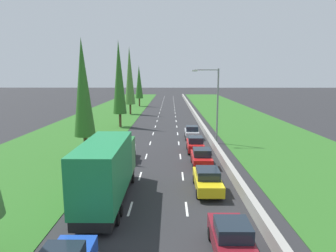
# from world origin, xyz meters

# --- Properties ---
(ground_plane) EXTENTS (300.00, 300.00, 0.00)m
(ground_plane) POSITION_xyz_m (0.00, 60.00, 0.00)
(ground_plane) COLOR #28282B
(ground_plane) RESTS_ON ground
(grass_verge_left) EXTENTS (14.00, 140.00, 0.04)m
(grass_verge_left) POSITION_xyz_m (-12.65, 60.00, 0.02)
(grass_verge_left) COLOR #2D6623
(grass_verge_left) RESTS_ON ground
(grass_verge_right) EXTENTS (14.00, 140.00, 0.04)m
(grass_verge_right) POSITION_xyz_m (14.35, 60.00, 0.02)
(grass_verge_right) COLOR #2D6623
(grass_verge_right) RESTS_ON ground
(median_barrier) EXTENTS (0.44, 120.00, 0.85)m
(median_barrier) POSITION_xyz_m (5.70, 60.00, 0.42)
(median_barrier) COLOR #9E9B93
(median_barrier) RESTS_ON ground
(lane_markings) EXTENTS (3.64, 116.00, 0.01)m
(lane_markings) POSITION_xyz_m (0.00, 60.00, 0.01)
(lane_markings) COLOR white
(lane_markings) RESTS_ON ground
(maroon_hatchback_right_lane) EXTENTS (1.74, 3.90, 1.72)m
(maroon_hatchback_right_lane) POSITION_xyz_m (3.52, 10.29, 0.84)
(maroon_hatchback_right_lane) COLOR maroon
(maroon_hatchback_right_lane) RESTS_ON ground
(green_box_truck_left_lane) EXTENTS (2.46, 9.40, 4.18)m
(green_box_truck_left_lane) POSITION_xyz_m (-3.30, 16.03, 2.18)
(green_box_truck_left_lane) COLOR black
(green_box_truck_left_lane) RESTS_ON ground
(yellow_sedan_right_lane) EXTENTS (1.82, 4.50, 1.64)m
(yellow_sedan_right_lane) POSITION_xyz_m (3.39, 18.00, 0.81)
(yellow_sedan_right_lane) COLOR yellow
(yellow_sedan_right_lane) RESTS_ON ground
(red_hatchback_right_lane) EXTENTS (1.74, 3.90, 1.72)m
(red_hatchback_right_lane) POSITION_xyz_m (3.54, 23.66, 0.84)
(red_hatchback_right_lane) COLOR red
(red_hatchback_right_lane) RESTS_ON ground
(red_hatchback_right_lane_fourth) EXTENTS (1.74, 3.90, 1.72)m
(red_hatchback_right_lane_fourth) POSITION_xyz_m (3.41, 28.88, 0.84)
(red_hatchback_right_lane_fourth) COLOR red
(red_hatchback_right_lane_fourth) RESTS_ON ground
(white_hatchback_left_lane) EXTENTS (1.74, 3.90, 1.72)m
(white_hatchback_left_lane) POSITION_xyz_m (-3.73, 25.71, 0.84)
(white_hatchback_left_lane) COLOR white
(white_hatchback_left_lane) RESTS_ON ground
(silver_hatchback_right_lane) EXTENTS (1.74, 3.90, 1.72)m
(silver_hatchback_right_lane) POSITION_xyz_m (3.51, 35.77, 0.84)
(silver_hatchback_right_lane) COLOR silver
(silver_hatchback_right_lane) RESTS_ON ground
(poplar_tree_second) EXTENTS (2.09, 2.09, 11.80)m
(poplar_tree_second) POSITION_xyz_m (-7.84, 26.78, 6.95)
(poplar_tree_second) COLOR #4C3823
(poplar_tree_second) RESTS_ON ground
(poplar_tree_third) EXTENTS (2.14, 2.14, 13.68)m
(poplar_tree_third) POSITION_xyz_m (-7.39, 44.64, 7.89)
(poplar_tree_third) COLOR #4C3823
(poplar_tree_third) RESTS_ON ground
(poplar_tree_fourth) EXTENTS (2.16, 2.16, 14.25)m
(poplar_tree_fourth) POSITION_xyz_m (-7.92, 60.56, 8.18)
(poplar_tree_fourth) COLOR #4C3823
(poplar_tree_fourth) RESTS_ON ground
(poplar_tree_fifth) EXTENTS (2.08, 2.08, 11.04)m
(poplar_tree_fifth) POSITION_xyz_m (-7.76, 77.54, 6.57)
(poplar_tree_fifth) COLOR #4C3823
(poplar_tree_fifth) RESTS_ON ground
(street_light_mast) EXTENTS (3.20, 0.28, 9.00)m
(street_light_mast) POSITION_xyz_m (6.03, 33.09, 5.23)
(street_light_mast) COLOR gray
(street_light_mast) RESTS_ON ground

